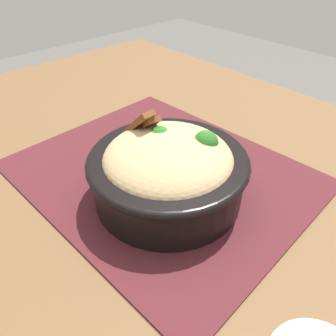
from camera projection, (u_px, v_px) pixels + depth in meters
table at (163, 198)px, 0.58m from camera, size 1.18×0.85×0.73m
placemat at (162, 173)px, 0.52m from camera, size 0.45×0.38×0.00m
bowl at (168, 168)px, 0.45m from camera, size 0.25×0.25×0.12m
fork at (126, 159)px, 0.55m from camera, size 0.04×0.14×0.00m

